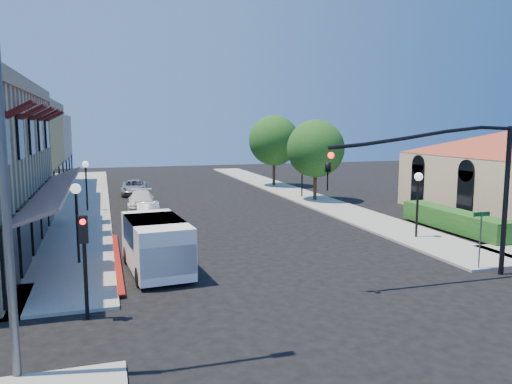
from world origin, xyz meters
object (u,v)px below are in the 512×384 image
object	(u,v)px
street_tree_b	(274,140)
signal_mast_arm	(462,176)
street_tree_a	(316,149)
parked_car_c	(141,200)
lamppost_left_far	(86,173)
lamppost_right_near	(418,188)
parked_car_d	(134,187)
cobra_streetlight	(20,159)
lamppost_right_far	(302,165)
street_name_sign	(481,231)
parked_car_a	(158,259)
lamppost_left_near	(76,203)
white_van	(156,242)
secondary_signal	(84,248)
parked_car_b	(148,213)

from	to	relation	value
street_tree_b	signal_mast_arm	world-z (taller)	street_tree_b
street_tree_a	parked_car_c	xyz separation A→B (m)	(-13.60, 0.09, -3.55)
lamppost_left_far	parked_car_c	size ratio (longest dim) A/B	0.80
street_tree_a	lamppost_right_near	xyz separation A→B (m)	(-0.30, -14.00, -1.46)
street_tree_b	parked_car_d	distance (m)	14.29
cobra_streetlight	street_tree_b	bearing A→B (deg)	62.17
street_tree_b	lamppost_right_far	xyz separation A→B (m)	(-0.30, -8.00, -1.81)
street_name_sign	lamppost_left_far	size ratio (longest dim) A/B	0.70
lamppost_right_near	lamppost_right_far	distance (m)	16.00
signal_mast_arm	parked_car_a	size ratio (longest dim) A/B	2.49
lamppost_left_near	white_van	bearing A→B (deg)	-32.92
lamppost_right_far	parked_car_a	distance (m)	22.81
cobra_streetlight	parked_car_c	xyz separation A→B (m)	(4.35, 24.09, -4.62)
street_name_sign	secondary_signal	bearing A→B (deg)	-177.07
street_tree_b	parked_car_b	xyz separation A→B (m)	(-13.60, -15.35, -3.90)
lamppost_left_far	cobra_streetlight	bearing A→B (deg)	-91.55
street_tree_b	parked_car_b	size ratio (longest dim) A/B	1.78
street_tree_b	parked_car_d	size ratio (longest dim) A/B	1.52
signal_mast_arm	cobra_streetlight	bearing A→B (deg)	-166.89
street_tree_a	secondary_signal	distance (m)	26.64
lamppost_right_near	parked_car_b	xyz separation A→B (m)	(-13.30, 8.65, -2.09)
street_name_sign	white_van	world-z (taller)	street_name_sign
lamppost_right_near	parked_car_c	size ratio (longest dim) A/B	0.80
street_tree_a	secondary_signal	bearing A→B (deg)	-129.21
cobra_streetlight	lamppost_left_near	size ratio (longest dim) A/B	2.61
street_tree_a	parked_car_b	distance (m)	15.04
lamppost_left_far	parked_car_d	bearing A→B (deg)	65.23
lamppost_left_near	lamppost_right_near	world-z (taller)	same
signal_mast_arm	street_tree_a	bearing A→B (deg)	81.83
lamppost_left_near	parked_car_b	world-z (taller)	lamppost_left_near
lamppost_left_near	parked_car_d	bearing A→B (deg)	80.46
street_name_sign	lamppost_left_near	world-z (taller)	lamppost_left_near
street_tree_b	cobra_streetlight	size ratio (longest dim) A/B	0.75
street_tree_b	cobra_streetlight	xyz separation A→B (m)	(-17.95, -34.00, 0.72)
white_van	lamppost_left_far	bearing A→B (deg)	101.05
signal_mast_arm	lamppost_right_near	size ratio (longest dim) A/B	2.24
parked_car_c	parked_car_d	distance (m)	7.93
street_tree_a	lamppost_left_near	xyz separation A→B (m)	(-17.30, -14.00, -1.46)
cobra_streetlight	lamppost_right_far	xyz separation A→B (m)	(17.65, 26.00, -2.53)
cobra_streetlight	parked_car_c	size ratio (longest dim) A/B	2.08
signal_mast_arm	secondary_signal	distance (m)	13.97
secondary_signal	parked_car_a	bearing A→B (deg)	59.90
parked_car_a	secondary_signal	bearing A→B (deg)	-114.92
secondary_signal	parked_car_c	xyz separation A→B (m)	(3.20, 20.68, -1.67)
street_tree_b	parked_car_a	bearing A→B (deg)	-118.54
signal_mast_arm	lamppost_right_near	world-z (taller)	signal_mast_arm
white_van	parked_car_d	distance (m)	24.06
lamppost_left_far	parked_car_b	bearing A→B (deg)	-55.32
signal_mast_arm	parked_car_b	world-z (taller)	signal_mast_arm
lamppost_right_near	lamppost_right_far	world-z (taller)	same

